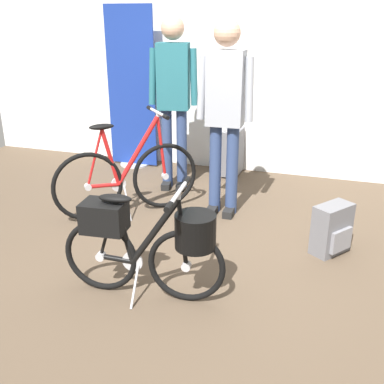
# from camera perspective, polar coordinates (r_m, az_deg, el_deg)

# --- Properties ---
(ground_plane) EXTENTS (7.35, 7.35, 0.00)m
(ground_plane) POSITION_cam_1_polar(r_m,az_deg,el_deg) (3.38, 0.70, -10.00)
(ground_plane) COLOR brown
(back_wall) EXTENTS (7.35, 0.10, 3.09)m
(back_wall) POSITION_cam_1_polar(r_m,az_deg,el_deg) (5.31, 9.28, 18.76)
(back_wall) COLOR white
(back_wall) RESTS_ON ground_plane
(floor_banner_stand) EXTENTS (0.60, 0.36, 1.88)m
(floor_banner_stand) POSITION_cam_1_polar(r_m,az_deg,el_deg) (5.58, -7.61, 11.81)
(floor_banner_stand) COLOR #B7B7BC
(floor_banner_stand) RESTS_ON ground_plane
(folding_bike_foreground) EXTENTS (1.10, 0.53, 0.78)m
(folding_bike_foreground) POSITION_cam_1_polar(r_m,az_deg,el_deg) (2.93, -5.47, -6.04)
(folding_bike_foreground) COLOR black
(folding_bike_foreground) RESTS_ON ground_plane
(display_bike_left) EXTENTS (1.06, 0.95, 0.96)m
(display_bike_left) POSITION_cam_1_polar(r_m,az_deg,el_deg) (4.24, -8.13, 1.87)
(display_bike_left) COLOR black
(display_bike_left) RESTS_ON ground_plane
(visitor_near_wall) EXTENTS (0.53, 0.32, 1.76)m
(visitor_near_wall) POSITION_cam_1_polar(r_m,az_deg,el_deg) (4.74, -2.34, 12.38)
(visitor_near_wall) COLOR navy
(visitor_near_wall) RESTS_ON ground_plane
(visitor_browsing) EXTENTS (0.54, 0.29, 1.74)m
(visitor_browsing) POSITION_cam_1_polar(r_m,az_deg,el_deg) (4.07, 4.19, 10.62)
(visitor_browsing) COLOR navy
(visitor_browsing) RESTS_ON ground_plane
(rolling_suitcase) EXTENTS (0.19, 0.37, 0.83)m
(rolling_suitcase) POSITION_cam_1_polar(r_m,az_deg,el_deg) (5.31, 5.14, 5.09)
(rolling_suitcase) COLOR slate
(rolling_suitcase) RESTS_ON ground_plane
(backpack_on_floor) EXTENTS (0.32, 0.35, 0.40)m
(backpack_on_floor) POSITION_cam_1_polar(r_m,az_deg,el_deg) (3.72, 17.22, -4.52)
(backpack_on_floor) COLOR slate
(backpack_on_floor) RESTS_ON ground_plane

